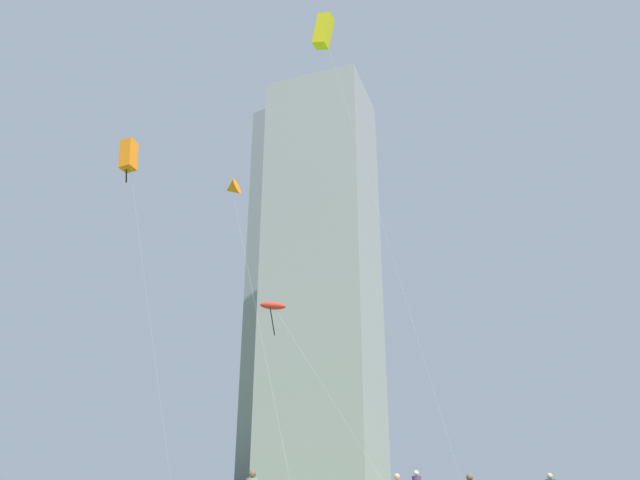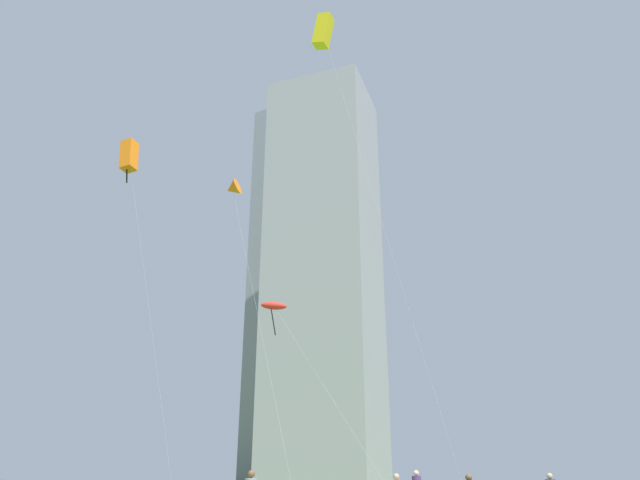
{
  "view_description": "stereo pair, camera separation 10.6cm",
  "coord_description": "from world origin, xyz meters",
  "px_view_note": "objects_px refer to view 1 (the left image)",
  "views": [
    {
      "loc": [
        11.46,
        -19.9,
        1.63
      ],
      "look_at": [
        1.37,
        8.24,
        13.98
      ],
      "focal_mm": 32.1,
      "sensor_mm": 36.0,
      "label": 1
    },
    {
      "loc": [
        11.56,
        -19.87,
        1.63
      ],
      "look_at": [
        1.37,
        8.24,
        13.98
      ],
      "focal_mm": 32.1,
      "sensor_mm": 36.0,
      "label": 2
    }
  ],
  "objects_px": {
    "kite_flying_1": "(273,306)",
    "distant_highrise_0": "(301,280)",
    "kite_flying_0": "(129,156)",
    "distant_highrise_1": "(323,265)",
    "kite_flying_2": "(323,32)",
    "kite_flying_3": "(232,189)"
  },
  "relations": [
    {
      "from": "kite_flying_1",
      "to": "distant_highrise_1",
      "type": "relative_size",
      "value": 0.19
    },
    {
      "from": "kite_flying_0",
      "to": "distant_highrise_1",
      "type": "distance_m",
      "value": 86.93
    },
    {
      "from": "kite_flying_0",
      "to": "distant_highrise_1",
      "type": "xyz_separation_m",
      "value": [
        -14.56,
        82.88,
        21.81
      ]
    },
    {
      "from": "kite_flying_0",
      "to": "distant_highrise_1",
      "type": "relative_size",
      "value": 0.27
    },
    {
      "from": "kite_flying_0",
      "to": "distant_highrise_1",
      "type": "height_order",
      "value": "distant_highrise_1"
    },
    {
      "from": "kite_flying_2",
      "to": "distant_highrise_1",
      "type": "xyz_separation_m",
      "value": [
        -30.17,
        85.38,
        17.54
      ]
    },
    {
      "from": "kite_flying_1",
      "to": "distant_highrise_0",
      "type": "relative_size",
      "value": 0.15
    },
    {
      "from": "kite_flying_0",
      "to": "kite_flying_1",
      "type": "bearing_deg",
      "value": 78.42
    },
    {
      "from": "kite_flying_2",
      "to": "distant_highrise_0",
      "type": "distance_m",
      "value": 133.81
    },
    {
      "from": "kite_flying_0",
      "to": "distant_highrise_1",
      "type": "bearing_deg",
      "value": 99.96
    },
    {
      "from": "kite_flying_1",
      "to": "distant_highrise_1",
      "type": "xyz_separation_m",
      "value": [
        -18.17,
        65.28,
        28.52
      ]
    },
    {
      "from": "kite_flying_2",
      "to": "kite_flying_3",
      "type": "xyz_separation_m",
      "value": [
        -15.77,
        17.78,
        0.65
      ]
    },
    {
      "from": "kite_flying_0",
      "to": "distant_highrise_0",
      "type": "xyz_separation_m",
      "value": [
        -33.85,
        118.76,
        31.78
      ]
    },
    {
      "from": "kite_flying_3",
      "to": "distant_highrise_0",
      "type": "bearing_deg",
      "value": 108.03
    },
    {
      "from": "kite_flying_1",
      "to": "distant_highrise_1",
      "type": "height_order",
      "value": "distant_highrise_1"
    },
    {
      "from": "kite_flying_1",
      "to": "distant_highrise_1",
      "type": "distance_m",
      "value": 73.52
    },
    {
      "from": "kite_flying_1",
      "to": "distant_highrise_0",
      "type": "height_order",
      "value": "distant_highrise_0"
    },
    {
      "from": "kite_flying_2",
      "to": "kite_flying_0",
      "type": "bearing_deg",
      "value": 170.89
    },
    {
      "from": "kite_flying_2",
      "to": "distant_highrise_0",
      "type": "bearing_deg",
      "value": 112.19
    },
    {
      "from": "kite_flying_2",
      "to": "distant_highrise_1",
      "type": "relative_size",
      "value": 0.32
    },
    {
      "from": "kite_flying_0",
      "to": "kite_flying_2",
      "type": "bearing_deg",
      "value": -9.11
    },
    {
      "from": "distant_highrise_1",
      "to": "kite_flying_2",
      "type": "bearing_deg",
      "value": -70.65
    }
  ]
}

